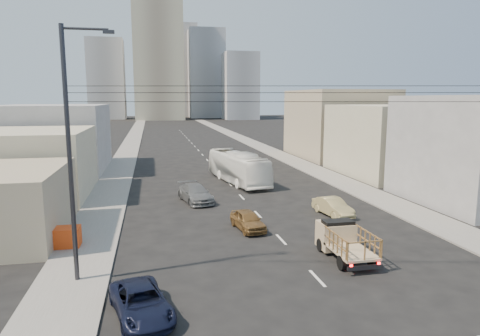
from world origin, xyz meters
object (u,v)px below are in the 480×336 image
object	(u,v)px
navy_pickup	(141,303)
crate_stack	(64,237)
sedan_tan	(333,207)
sedan_grey	(195,193)
flatbed_pickup	(344,239)
streetlamp_left	(71,149)
sedan_brown	(248,220)
city_bus	(238,167)

from	to	relation	value
navy_pickup	crate_stack	size ratio (longest dim) A/B	2.44
sedan_tan	sedan_grey	distance (m)	11.67
sedan_grey	flatbed_pickup	bearing A→B (deg)	-77.05
flatbed_pickup	sedan_grey	xyz separation A→B (m)	(-6.73, 14.72, -0.36)
navy_pickup	sedan_grey	size ratio (longest dim) A/B	0.86
flatbed_pickup	streetlamp_left	xyz separation A→B (m)	(-13.87, -0.33, 5.34)
streetlamp_left	navy_pickup	bearing A→B (deg)	-53.62
flatbed_pickup	navy_pickup	world-z (taller)	flatbed_pickup
sedan_tan	crate_stack	size ratio (longest dim) A/B	2.23
streetlamp_left	crate_stack	bearing A→B (deg)	107.55
sedan_brown	streetlamp_left	distance (m)	13.09
sedan_brown	crate_stack	size ratio (longest dim) A/B	2.12
sedan_brown	streetlamp_left	bearing A→B (deg)	-155.11
city_bus	sedan_grey	world-z (taller)	city_bus
sedan_tan	crate_stack	xyz separation A→B (m)	(-18.50, -3.57, 0.03)
flatbed_pickup	crate_stack	size ratio (longest dim) A/B	2.45
sedan_brown	crate_stack	xyz separation A→B (m)	(-11.40, -1.39, 0.04)
navy_pickup	streetlamp_left	size ratio (longest dim) A/B	0.37
crate_stack	navy_pickup	bearing A→B (deg)	-63.27
sedan_grey	crate_stack	size ratio (longest dim) A/B	2.82
city_bus	sedan_tan	size ratio (longest dim) A/B	2.89
flatbed_pickup	city_bus	xyz separation A→B (m)	(-1.45, 22.52, 0.52)
sedan_brown	navy_pickup	bearing A→B (deg)	-131.31
sedan_brown	sedan_grey	world-z (taller)	sedan_grey
navy_pickup	city_bus	size ratio (longest dim) A/B	0.38
sedan_tan	sedan_grey	size ratio (longest dim) A/B	0.79
city_bus	sedan_brown	distance (m)	16.63
sedan_tan	streetlamp_left	xyz separation A→B (m)	(-16.89, -8.64, 5.78)
streetlamp_left	crate_stack	distance (m)	7.83
flatbed_pickup	streetlamp_left	bearing A→B (deg)	-178.63
sedan_brown	sedan_tan	xyz separation A→B (m)	(7.09, 2.18, 0.01)
sedan_brown	sedan_tan	distance (m)	7.42
crate_stack	streetlamp_left	bearing A→B (deg)	-72.45
city_bus	sedan_brown	bearing A→B (deg)	-109.12
flatbed_pickup	sedan_brown	size ratio (longest dim) A/B	1.16
navy_pickup	city_bus	world-z (taller)	city_bus
streetlamp_left	sedan_tan	bearing A→B (deg)	27.10
crate_stack	city_bus	bearing A→B (deg)	51.72
city_bus	streetlamp_left	xyz separation A→B (m)	(-12.42, -22.85, 4.82)
flatbed_pickup	crate_stack	bearing A→B (deg)	162.96
navy_pickup	city_bus	distance (m)	28.55
navy_pickup	sedan_tan	size ratio (longest dim) A/B	1.09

